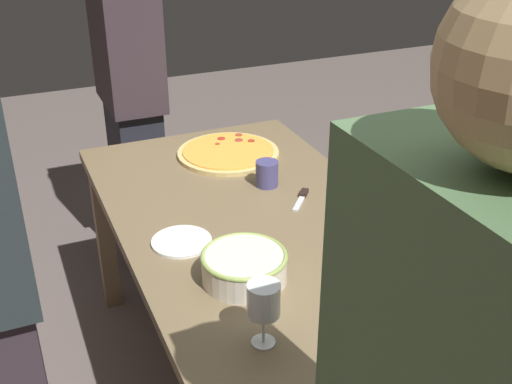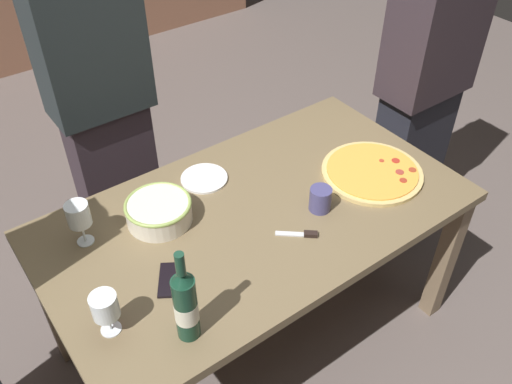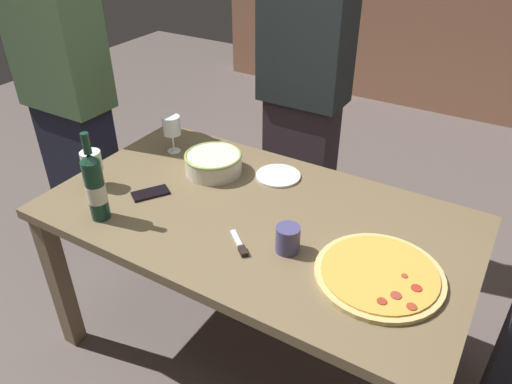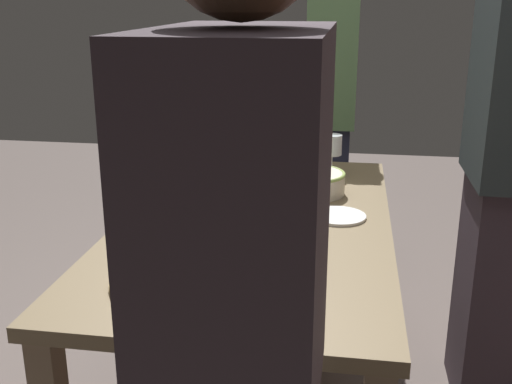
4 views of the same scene
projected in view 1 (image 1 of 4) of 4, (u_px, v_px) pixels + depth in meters
The scene contains 11 objects.
dining_table at pixel (256, 241), 2.16m from camera, with size 1.60×0.90×0.75m.
pizza at pixel (228, 153), 2.56m from camera, with size 0.41×0.41×0.03m.
serving_bowl at pixel (244, 266), 1.78m from camera, with size 0.24×0.24×0.09m.
wine_bottle at pixel (428, 232), 1.77m from camera, with size 0.07×0.07×0.35m.
wine_glass_near_pizza at pixel (423, 289), 1.58m from camera, with size 0.08×0.08×0.15m.
wine_glass_by_bottle at pixel (264, 301), 1.50m from camera, with size 0.08×0.08×0.17m.
cup_amber at pixel (267, 174), 2.30m from camera, with size 0.08×0.08×0.10m, color #444173.
side_plate at pixel (182, 242), 1.97m from camera, with size 0.19×0.19×0.01m, color white.
cell_phone at pixel (350, 277), 1.80m from camera, with size 0.07×0.14×0.01m, color black.
pizza_knife at pixel (302, 197), 2.23m from camera, with size 0.13×0.12×0.02m.
person_guest_left at pixel (131, 99), 2.92m from camera, with size 0.43×0.24×1.66m.
Camera 1 is at (-1.69, 0.73, 1.80)m, focal length 44.55 mm.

